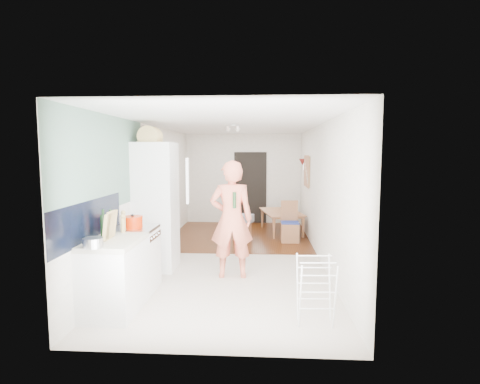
# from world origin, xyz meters

# --- Properties ---
(room_shell) EXTENTS (3.20, 7.00, 2.50)m
(room_shell) POSITION_xyz_m (0.00, 0.00, 1.25)
(room_shell) COLOR white
(room_shell) RESTS_ON ground
(floor) EXTENTS (3.20, 7.00, 0.01)m
(floor) POSITION_xyz_m (0.00, 0.00, 0.00)
(floor) COLOR beige
(floor) RESTS_ON ground
(wood_floor_overlay) EXTENTS (3.20, 3.30, 0.01)m
(wood_floor_overlay) POSITION_xyz_m (0.00, 1.85, 0.01)
(wood_floor_overlay) COLOR #51230E
(wood_floor_overlay) RESTS_ON room_shell
(sage_wall_panel) EXTENTS (0.02, 3.00, 1.30)m
(sage_wall_panel) POSITION_xyz_m (-1.59, -2.00, 1.85)
(sage_wall_panel) COLOR slate
(sage_wall_panel) RESTS_ON room_shell
(tile_splashback) EXTENTS (0.02, 1.90, 0.50)m
(tile_splashback) POSITION_xyz_m (-1.59, -2.55, 1.15)
(tile_splashback) COLOR black
(tile_splashback) RESTS_ON room_shell
(doorway_recess) EXTENTS (0.90, 0.04, 2.00)m
(doorway_recess) POSITION_xyz_m (0.20, 3.48, 1.00)
(doorway_recess) COLOR black
(doorway_recess) RESTS_ON room_shell
(base_cabinet) EXTENTS (0.60, 0.90, 0.86)m
(base_cabinet) POSITION_xyz_m (-1.30, -2.55, 0.43)
(base_cabinet) COLOR white
(base_cabinet) RESTS_ON room_shell
(worktop) EXTENTS (0.62, 0.92, 0.06)m
(worktop) POSITION_xyz_m (-1.30, -2.55, 0.89)
(worktop) COLOR beige
(worktop) RESTS_ON room_shell
(range_cooker) EXTENTS (0.60, 0.60, 0.88)m
(range_cooker) POSITION_xyz_m (-1.30, -1.80, 0.44)
(range_cooker) COLOR white
(range_cooker) RESTS_ON room_shell
(cooker_top) EXTENTS (0.60, 0.60, 0.04)m
(cooker_top) POSITION_xyz_m (-1.30, -1.80, 0.90)
(cooker_top) COLOR #BDBDBF
(cooker_top) RESTS_ON room_shell
(fridge_housing) EXTENTS (0.66, 0.66, 2.15)m
(fridge_housing) POSITION_xyz_m (-1.27, -0.78, 1.07)
(fridge_housing) COLOR white
(fridge_housing) RESTS_ON room_shell
(fridge_door) EXTENTS (0.14, 0.56, 0.70)m
(fridge_door) POSITION_xyz_m (-0.66, -1.08, 1.55)
(fridge_door) COLOR white
(fridge_door) RESTS_ON room_shell
(fridge_interior) EXTENTS (0.02, 0.52, 0.66)m
(fridge_interior) POSITION_xyz_m (-0.96, -0.78, 1.55)
(fridge_interior) COLOR white
(fridge_interior) RESTS_ON room_shell
(pinboard) EXTENTS (0.03, 0.90, 0.70)m
(pinboard) POSITION_xyz_m (1.58, 1.90, 1.55)
(pinboard) COLOR tan
(pinboard) RESTS_ON room_shell
(pinboard_frame) EXTENTS (0.00, 0.94, 0.74)m
(pinboard_frame) POSITION_xyz_m (1.57, 1.90, 1.55)
(pinboard_frame) COLOR #986135
(pinboard_frame) RESTS_ON room_shell
(wall_sconce) EXTENTS (0.18, 0.18, 0.16)m
(wall_sconce) POSITION_xyz_m (1.54, 2.55, 1.75)
(wall_sconce) COLOR maroon
(wall_sconce) RESTS_ON room_shell
(person) EXTENTS (0.85, 0.60, 2.20)m
(person) POSITION_xyz_m (0.05, -1.14, 1.10)
(person) COLOR #F3785B
(person) RESTS_ON floor
(dining_table) EXTENTS (0.95, 1.40, 0.45)m
(dining_table) POSITION_xyz_m (1.04, 2.26, 0.23)
(dining_table) COLOR #986135
(dining_table) RESTS_ON floor
(dining_chair) EXTENTS (0.39, 0.39, 0.91)m
(dining_chair) POSITION_xyz_m (1.15, 1.26, 0.46)
(dining_chair) COLOR #986135
(dining_chair) RESTS_ON floor
(stool) EXTENTS (0.42, 0.42, 0.42)m
(stool) POSITION_xyz_m (0.08, 1.36, 0.21)
(stool) COLOR #986135
(stool) RESTS_ON floor
(grey_drape) EXTENTS (0.51, 0.51, 0.18)m
(grey_drape) POSITION_xyz_m (0.10, 1.31, 0.51)
(grey_drape) COLOR gray
(grey_drape) RESTS_ON stool
(drying_rack) EXTENTS (0.42, 0.38, 0.79)m
(drying_rack) POSITION_xyz_m (1.15, -2.75, 0.39)
(drying_rack) COLOR white
(drying_rack) RESTS_ON floor
(bread_bin) EXTENTS (0.37, 0.35, 0.19)m
(bread_bin) POSITION_xyz_m (-1.31, -0.86, 2.24)
(bread_bin) COLOR #D5B76F
(bread_bin) RESTS_ON fridge_housing
(red_casserole) EXTENTS (0.31, 0.31, 0.17)m
(red_casserole) POSITION_xyz_m (-1.30, -1.84, 1.00)
(red_casserole) COLOR red
(red_casserole) RESTS_ON cooker_top
(steel_pan) EXTENTS (0.22, 0.22, 0.11)m
(steel_pan) POSITION_xyz_m (-1.37, -2.95, 0.98)
(steel_pan) COLOR #BDBDBF
(steel_pan) RESTS_ON worktop
(held_bottle) EXTENTS (0.05, 0.05, 0.25)m
(held_bottle) POSITION_xyz_m (0.10, -1.29, 1.26)
(held_bottle) COLOR #1B3C1B
(held_bottle) RESTS_ON person
(bottle_a) EXTENTS (0.08, 0.08, 0.29)m
(bottle_a) POSITION_xyz_m (-1.44, -2.49, 1.07)
(bottle_a) COLOR #1B3C1B
(bottle_a) RESTS_ON worktop
(bottle_b) EXTENTS (0.07, 0.07, 0.26)m
(bottle_b) POSITION_xyz_m (-1.45, -2.25, 1.05)
(bottle_b) COLOR #1B3C1B
(bottle_b) RESTS_ON worktop
(bottle_c) EXTENTS (0.10, 0.10, 0.21)m
(bottle_c) POSITION_xyz_m (-1.41, -2.43, 1.03)
(bottle_c) COLOR silver
(bottle_c) RESTS_ON worktop
(pepper_mill_front) EXTENTS (0.07, 0.07, 0.22)m
(pepper_mill_front) POSITION_xyz_m (-1.36, -2.03, 1.03)
(pepper_mill_front) COLOR #D5B76F
(pepper_mill_front) RESTS_ON worktop
(pepper_mill_back) EXTENTS (0.05, 0.05, 0.20)m
(pepper_mill_back) POSITION_xyz_m (-1.33, -2.16, 1.02)
(pepper_mill_back) COLOR #D5B76F
(pepper_mill_back) RESTS_ON worktop
(chopping_boards) EXTENTS (0.08, 0.26, 0.35)m
(chopping_boards) POSITION_xyz_m (-1.33, -2.57, 1.10)
(chopping_boards) COLOR #D5B76F
(chopping_boards) RESTS_ON worktop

